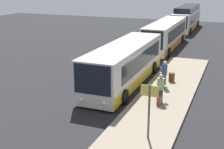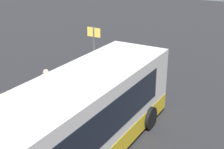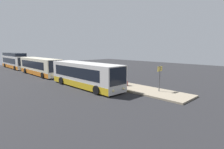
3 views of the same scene
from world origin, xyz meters
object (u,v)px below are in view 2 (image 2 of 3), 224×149
passenger_waiting (47,87)px  suitcase (55,95)px  passenger_boarding (3,115)px  sign_post (94,43)px  bus_lead (64,132)px

passenger_waiting → suitcase: size_ratio=2.16×
passenger_waiting → passenger_boarding: bearing=147.2°
passenger_boarding → sign_post: size_ratio=0.69×
bus_lead → sign_post: size_ratio=4.19×
sign_post → bus_lead: bearing=-153.1°
passenger_waiting → suitcase: 0.85m
passenger_waiting → sign_post: 4.81m
passenger_boarding → sign_post: (7.61, 0.99, 0.73)m
bus_lead → sign_post: bearing=26.9°
passenger_boarding → suitcase: (3.45, 0.50, -0.72)m
bus_lead → suitcase: size_ratio=13.74×
passenger_boarding → bus_lead: bearing=56.0°
bus_lead → passenger_waiting: (3.02, 3.37, -0.34)m
passenger_boarding → passenger_waiting: passenger_boarding is taller
passenger_boarding → passenger_waiting: 2.93m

